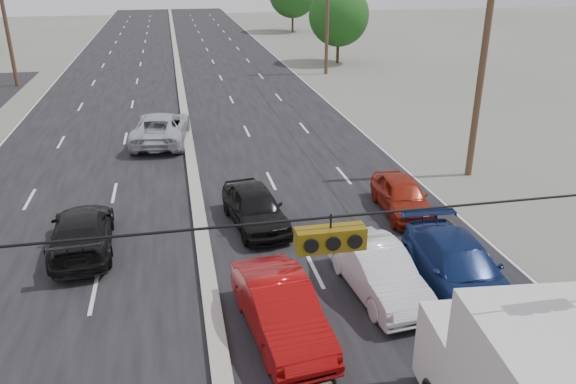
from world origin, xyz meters
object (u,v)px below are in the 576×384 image
utility_pole_left_c (5,18)px  queue_car_d (459,268)px  oncoming_far (161,128)px  queue_car_b (378,271)px  tree_right_mid (339,16)px  queue_car_e (402,196)px  utility_pole_right_b (483,63)px  utility_pole_right_c (327,12)px  queue_car_a (255,207)px  red_sedan (281,310)px  oncoming_near (82,232)px

utility_pole_left_c → queue_car_d: (19.80, -33.96, -4.34)m
oncoming_far → queue_car_b: bearing=117.9°
queue_car_d → oncoming_far: 18.96m
tree_right_mid → queue_car_b: size_ratio=1.59×
queue_car_d → queue_car_e: (0.52, 5.62, -0.07)m
utility_pole_right_b → tree_right_mid: bearing=85.2°
utility_pole_right_b → utility_pole_right_c: size_ratio=1.00×
queue_car_b → tree_right_mid: bearing=69.8°
queue_car_a → queue_car_e: queue_car_a is taller
tree_right_mid → utility_pole_left_c: bearing=-169.7°
utility_pole_left_c → red_sedan: size_ratio=2.14×
queue_car_b → oncoming_near: size_ratio=0.92×
tree_right_mid → queue_car_d: 39.87m
queue_car_b → oncoming_near: queue_car_b is taller
utility_pole_left_c → oncoming_far: size_ratio=1.70×
utility_pole_left_c → oncoming_near: utility_pole_left_c is taller
red_sedan → queue_car_b: 3.49m
tree_right_mid → oncoming_far: 27.75m
oncoming_far → oncoming_near: bearing=84.7°
tree_right_mid → oncoming_near: bearing=-119.2°
tree_right_mid → queue_car_e: bearing=-102.2°
queue_car_d → oncoming_far: size_ratio=0.91×
queue_car_d → oncoming_near: (-11.30, 4.89, -0.06)m
utility_pole_right_b → queue_car_d: bearing=-120.1°
tree_right_mid → queue_car_b: bearing=-104.6°
utility_pole_left_c → oncoming_near: 30.60m
utility_pole_left_c → oncoming_near: bearing=-73.7°
utility_pole_left_c → utility_pole_right_c: size_ratio=1.00×
queue_car_b → queue_car_d: (2.39, -0.36, 0.03)m
queue_car_d → oncoming_far: bearing=120.0°
utility_pole_right_b → queue_car_e: utility_pole_right_b is taller
utility_pole_left_c → oncoming_far: bearing=-57.0°
utility_pole_right_b → queue_car_b: size_ratio=2.22×
utility_pole_right_b → utility_pole_right_c: 25.00m
tree_right_mid → oncoming_far: (-16.40, -22.11, -3.52)m
tree_right_mid → queue_car_b: 40.05m
utility_pole_right_b → queue_car_e: size_ratio=2.41×
utility_pole_right_c → queue_car_a: utility_pole_right_c is taller
tree_right_mid → queue_car_d: tree_right_mid is taller
utility_pole_left_c → queue_car_a: size_ratio=2.26×
utility_pole_right_c → queue_car_b: (-7.59, -33.60, -4.37)m
queue_car_e → red_sedan: bearing=-128.8°
red_sedan → queue_car_d: 5.68m
tree_right_mid → queue_car_b: (-10.09, -38.60, -3.60)m
utility_pole_right_b → utility_pole_right_c: (0.00, 25.00, 0.00)m
queue_car_a → oncoming_near: (-6.03, -0.73, -0.04)m
red_sedan → tree_right_mid: bearing=64.6°
utility_pole_right_b → red_sedan: (-10.79, -9.98, -4.34)m
utility_pole_right_b → red_sedan: 15.33m
queue_car_a → queue_car_d: 7.71m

